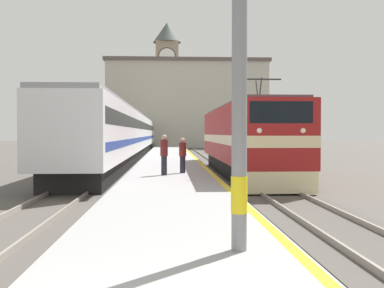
# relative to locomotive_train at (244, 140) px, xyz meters

# --- Properties ---
(ground_plane) EXTENTS (200.00, 200.00, 0.00)m
(ground_plane) POSITION_rel_locomotive_train_xyz_m (-3.96, 9.37, -1.93)
(ground_plane) COLOR #514C47
(platform) EXTENTS (4.14, 140.00, 0.41)m
(platform) POSITION_rel_locomotive_train_xyz_m (-3.96, 4.37, -1.73)
(platform) COLOR #999999
(platform) RESTS_ON ground
(rail_track_near) EXTENTS (2.83, 140.00, 0.16)m
(rail_track_near) POSITION_rel_locomotive_train_xyz_m (0.00, 4.37, -1.90)
(rail_track_near) COLOR #514C47
(rail_track_near) RESTS_ON ground
(rail_track_far) EXTENTS (2.83, 140.00, 0.16)m
(rail_track_far) POSITION_rel_locomotive_train_xyz_m (-7.75, 4.37, -1.90)
(rail_track_far) COLOR #514C47
(rail_track_far) RESTS_ON ground
(locomotive_train) EXTENTS (2.92, 16.44, 4.75)m
(locomotive_train) POSITION_rel_locomotive_train_xyz_m (0.00, 0.00, 0.00)
(locomotive_train) COLOR black
(locomotive_train) RESTS_ON ground
(passenger_train) EXTENTS (2.92, 51.92, 4.03)m
(passenger_train) POSITION_rel_locomotive_train_xyz_m (-7.75, 17.39, 0.24)
(passenger_train) COLOR black
(passenger_train) RESTS_ON ground
(catenary_mast) EXTENTS (3.23, 0.27, 7.40)m
(catenary_mast) POSITION_rel_locomotive_train_xyz_m (-2.78, -16.96, 2.23)
(catenary_mast) COLOR gray
(catenary_mast) RESTS_ON platform
(person_on_platform) EXTENTS (0.34, 0.34, 1.82)m
(person_on_platform) POSITION_rel_locomotive_train_xyz_m (-4.26, -3.97, -0.56)
(person_on_platform) COLOR #23232D
(person_on_platform) RESTS_ON platform
(second_waiting_passenger) EXTENTS (0.34, 0.34, 1.66)m
(second_waiting_passenger) POSITION_rel_locomotive_train_xyz_m (-3.39, -2.91, -0.65)
(second_waiting_passenger) COLOR #23232D
(second_waiting_passenger) RESTS_ON platform
(clock_tower) EXTENTS (5.01, 5.01, 22.22)m
(clock_tower) POSITION_rel_locomotive_train_xyz_m (-4.29, 57.27, 9.97)
(clock_tower) COLOR gray
(clock_tower) RESTS_ON ground
(station_building) EXTENTS (25.26, 9.25, 13.67)m
(station_building) POSITION_rel_locomotive_train_xyz_m (-1.14, 47.52, 4.93)
(station_building) COLOR #B7B2A3
(station_building) RESTS_ON ground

